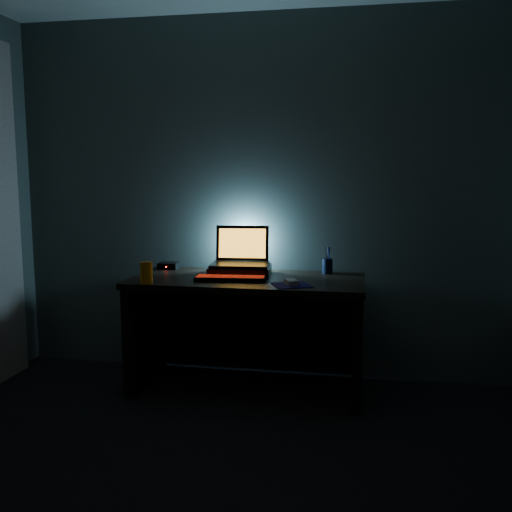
{
  "coord_description": "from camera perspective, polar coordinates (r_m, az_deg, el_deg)",
  "views": [
    {
      "loc": [
        0.71,
        -1.94,
        1.41
      ],
      "look_at": [
        0.06,
        1.57,
        0.9
      ],
      "focal_mm": 40.0,
      "sensor_mm": 36.0,
      "label": 1
    }
  ],
  "objects": [
    {
      "name": "desk",
      "position": [
        3.79,
        -0.69,
        -5.89
      ],
      "size": [
        1.5,
        0.7,
        0.75
      ],
      "color": "black",
      "rests_on": "ground"
    },
    {
      "name": "keyboard",
      "position": [
        3.61,
        -2.56,
        -2.22
      ],
      "size": [
        0.46,
        0.19,
        0.03
      ],
      "rotation": [
        0.0,
        0.0,
        0.1
      ],
      "color": "black",
      "rests_on": "desk"
    },
    {
      "name": "mouse",
      "position": [
        3.44,
        3.57,
        -2.64
      ],
      "size": [
        0.1,
        0.12,
        0.03
      ],
      "primitive_type": "cube",
      "rotation": [
        0.0,
        0.0,
        0.41
      ],
      "color": "gray",
      "rests_on": "mousepad"
    },
    {
      "name": "router",
      "position": [
        4.09,
        -8.74,
        -0.96
      ],
      "size": [
        0.14,
        0.11,
        0.05
      ],
      "rotation": [
        0.0,
        0.0,
        0.02
      ],
      "color": "black",
      "rests_on": "desk"
    },
    {
      "name": "juice_glass",
      "position": [
        3.56,
        -10.92,
        -1.64
      ],
      "size": [
        0.08,
        0.08,
        0.13
      ],
      "primitive_type": "cylinder",
      "rotation": [
        0.0,
        0.0,
        0.06
      ],
      "color": "orange",
      "rests_on": "desk"
    },
    {
      "name": "laptop",
      "position": [
        3.83,
        -1.51,
        0.0
      ],
      "size": [
        0.4,
        0.31,
        0.26
      ],
      "rotation": [
        0.0,
        0.0,
        0.08
      ],
      "color": "black",
      "rests_on": "riser"
    },
    {
      "name": "room",
      "position": [
        2.07,
        -9.64,
        3.59
      ],
      "size": [
        3.5,
        4.0,
        2.5
      ],
      "color": "black",
      "rests_on": "ground"
    },
    {
      "name": "mousepad",
      "position": [
        3.44,
        3.57,
        -2.92
      ],
      "size": [
        0.28,
        0.27,
        0.0
      ],
      "primitive_type": "cube",
      "rotation": [
        0.0,
        0.0,
        0.41
      ],
      "color": "#0B0B50",
      "rests_on": "desk"
    },
    {
      "name": "pen_cup",
      "position": [
        3.88,
        7.15,
        -1.0
      ],
      "size": [
        0.08,
        0.08,
        0.1
      ],
      "primitive_type": "cylinder",
      "rotation": [
        0.0,
        0.0,
        0.08
      ],
      "color": "black",
      "rests_on": "desk"
    },
    {
      "name": "riser",
      "position": [
        3.8,
        -1.6,
        -1.45
      ],
      "size": [
        0.42,
        0.33,
        0.06
      ],
      "primitive_type": "cube",
      "rotation": [
        0.0,
        0.0,
        0.08
      ],
      "color": "black",
      "rests_on": "desk"
    }
  ]
}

